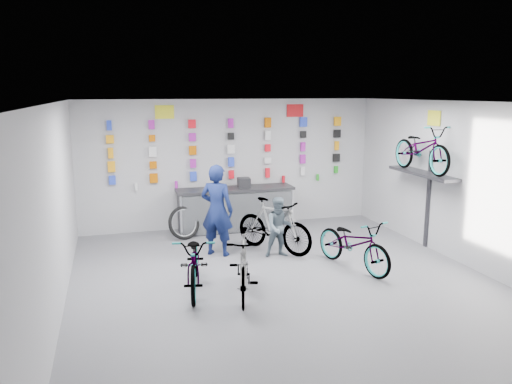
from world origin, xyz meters
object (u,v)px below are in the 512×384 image
object	(u,v)px
bike_right	(354,243)
bike_left	(195,261)
bike_center	(244,265)
bike_service	(274,225)
clerk	(217,210)
customer	(280,227)
counter	(236,210)

from	to	relation	value
bike_right	bike_left	bearing A→B (deg)	167.36
bike_center	bike_service	distance (m)	2.31
bike_center	bike_service	bearing A→B (deg)	75.34
bike_right	clerk	distance (m)	2.68
bike_left	bike_right	xyz separation A→B (m)	(2.92, 0.19, -0.01)
bike_center	customer	xyz separation A→B (m)	(1.17, 1.66, 0.08)
counter	bike_center	distance (m)	3.83
clerk	bike_service	bearing A→B (deg)	-151.90
bike_center	customer	bearing A→B (deg)	70.46
bike_service	clerk	bearing A→B (deg)	138.26
bike_center	bike_right	size ratio (longest dim) A/B	0.95
bike_service	customer	size ratio (longest dim) A/B	1.52
bike_left	clerk	distance (m)	1.86
bike_center	bike_service	size ratio (longest dim) A/B	0.95
bike_center	clerk	bearing A→B (deg)	104.82
bike_center	bike_service	xyz separation A→B (m)	(1.16, 1.99, 0.02)
bike_left	customer	bearing A→B (deg)	43.71
bike_service	clerk	world-z (taller)	clerk
bike_center	bike_right	world-z (taller)	bike_center
bike_left	bike_service	world-z (taller)	bike_service
bike_right	bike_center	bearing A→B (deg)	179.64
bike_center	bike_right	bearing A→B (deg)	31.73
bike_left	clerk	bearing A→B (deg)	77.24
bike_left	clerk	size ratio (longest dim) A/B	1.02
bike_service	clerk	xyz separation A→B (m)	(-1.13, 0.12, 0.36)
bike_right	clerk	bearing A→B (deg)	129.96
bike_center	clerk	xyz separation A→B (m)	(0.03, 2.11, 0.39)
bike_left	bike_center	distance (m)	0.82
customer	bike_left	bearing A→B (deg)	-141.47
bike_left	bike_service	bearing A→B (deg)	50.44
counter	customer	xyz separation A→B (m)	(0.36, -2.09, 0.10)
bike_left	bike_right	size ratio (longest dim) A/B	1.02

